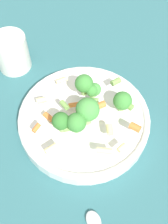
% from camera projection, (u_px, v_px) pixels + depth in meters
% --- Properties ---
extents(ground_plane, '(3.00, 3.00, 0.00)m').
position_uv_depth(ground_plane, '(84.00, 123.00, 0.59)').
color(ground_plane, '#2D6066').
extents(bowl, '(0.29, 0.29, 0.04)m').
position_uv_depth(bowl, '(84.00, 119.00, 0.58)').
color(bowl, white).
rests_on(bowl, ground_plane).
extents(pasta_salad, '(0.22, 0.22, 0.08)m').
position_uv_depth(pasta_salad, '(89.00, 106.00, 0.53)').
color(pasta_salad, '#8CB766').
rests_on(pasta_salad, bowl).
extents(cup, '(0.08, 0.08, 0.09)m').
position_uv_depth(cup, '(12.00, 52.00, 0.65)').
color(cup, silver).
rests_on(cup, ground_plane).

